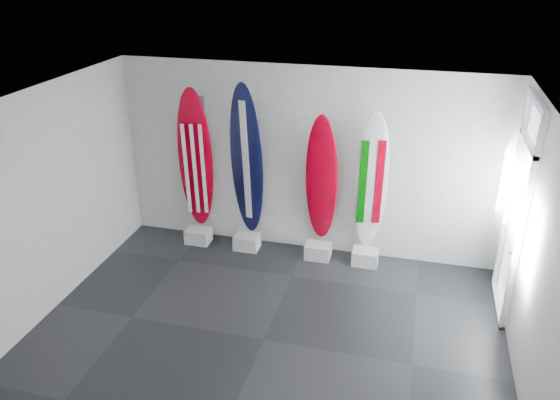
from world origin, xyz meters
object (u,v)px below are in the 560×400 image
(surfboard_navy, at_px, (247,161))
(surfboard_swiss, at_px, (322,180))
(surfboard_italy, at_px, (371,182))
(surfboard_usa, at_px, (196,160))

(surfboard_navy, xyz_separation_m, surfboard_swiss, (1.19, 0.00, -0.19))
(surfboard_navy, relative_size, surfboard_swiss, 1.16)
(surfboard_swiss, relative_size, surfboard_italy, 0.98)
(surfboard_usa, height_order, surfboard_navy, surfboard_navy)
(surfboard_navy, height_order, surfboard_swiss, surfboard_navy)
(surfboard_usa, relative_size, surfboard_swiss, 1.11)
(surfboard_navy, distance_m, surfboard_italy, 1.95)
(surfboard_usa, height_order, surfboard_swiss, surfboard_usa)
(surfboard_italy, bearing_deg, surfboard_swiss, 167.98)
(surfboard_usa, relative_size, surfboard_navy, 0.96)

